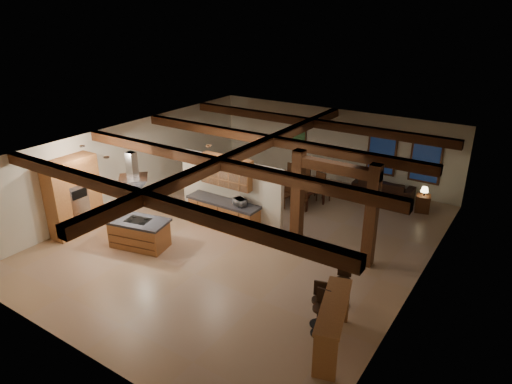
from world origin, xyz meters
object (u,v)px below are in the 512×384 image
sofa (383,187)px  bar_counter (333,319)px  kitchen_island (139,233)px  dining_table (297,192)px

sofa → bar_counter: bar_counter is taller
sofa → kitchen_island: bearing=56.9°
kitchen_island → bar_counter: (6.51, -0.82, 0.28)m
kitchen_island → bar_counter: 6.57m
dining_table → bar_counter: bar_counter is taller
kitchen_island → sofa: size_ratio=0.87×
dining_table → bar_counter: 7.61m
kitchen_island → sofa: bearing=58.8°
kitchen_island → dining_table: kitchen_island is taller
dining_table → sofa: (2.43, 2.24, -0.01)m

